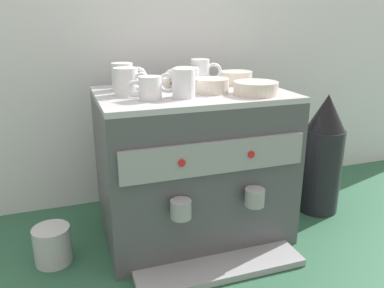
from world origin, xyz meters
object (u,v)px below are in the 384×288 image
object	(u,v)px
ceramic_cup_1	(185,77)
ceramic_bowl_3	(154,83)
ceramic_bowl_0	(211,86)
ceramic_cup_4	(127,82)
ceramic_cup_5	(149,88)
espresso_machine	(192,165)
ceramic_cup_2	(182,83)
milk_pitcher	(53,245)
ceramic_cup_3	(201,72)
ceramic_bowl_1	(256,88)
ceramic_bowl_2	(236,78)
coffee_grinder	(322,156)
ceramic_cup_0	(124,76)

from	to	relation	value
ceramic_cup_1	ceramic_bowl_3	distance (m)	0.10
ceramic_cup_1	ceramic_bowl_0	bearing A→B (deg)	-66.42
ceramic_cup_4	ceramic_cup_5	distance (m)	0.09
espresso_machine	ceramic_bowl_0	xyz separation A→B (m)	(0.05, -0.03, 0.26)
ceramic_cup_2	milk_pitcher	bearing A→B (deg)	174.94
ceramic_cup_3	ceramic_bowl_1	xyz separation A→B (m)	(0.09, -0.22, -0.02)
ceramic_cup_5	ceramic_cup_3	bearing A→B (deg)	41.22
ceramic_cup_3	ceramic_bowl_3	xyz separation A→B (m)	(-0.17, -0.02, -0.03)
espresso_machine	ceramic_cup_4	world-z (taller)	ceramic_cup_4
ceramic_cup_3	ceramic_bowl_1	world-z (taller)	ceramic_cup_3
ceramic_cup_5	ceramic_bowl_0	world-z (taller)	ceramic_cup_5
ceramic_cup_3	ceramic_bowl_3	distance (m)	0.17
ceramic_bowl_2	coffee_grinder	size ratio (longest dim) A/B	0.25
ceramic_cup_2	ceramic_bowl_1	xyz separation A→B (m)	(0.21, -0.03, -0.02)
ceramic_bowl_0	milk_pitcher	distance (m)	0.66
ceramic_cup_2	ceramic_bowl_3	bearing A→B (deg)	102.39
ceramic_cup_0	ceramic_cup_3	world-z (taller)	same
coffee_grinder	ceramic_cup_1	bearing A→B (deg)	169.51
ceramic_bowl_0	coffee_grinder	size ratio (longest dim) A/B	0.24
espresso_machine	ceramic_bowl_2	distance (m)	0.33
ceramic_bowl_1	milk_pitcher	xyz separation A→B (m)	(-0.60, 0.06, -0.43)
ceramic_cup_1	ceramic_cup_3	distance (m)	0.08
ceramic_cup_1	ceramic_bowl_0	world-z (taller)	ceramic_cup_1
ceramic_cup_4	milk_pitcher	world-z (taller)	ceramic_cup_4
espresso_machine	ceramic_bowl_1	size ratio (longest dim) A/B	4.41
espresso_machine	ceramic_cup_2	bearing A→B (deg)	-127.58
ceramic_cup_0	coffee_grinder	xyz separation A→B (m)	(0.67, -0.11, -0.30)
ceramic_cup_5	ceramic_bowl_2	world-z (taller)	ceramic_cup_5
ceramic_cup_3	ceramic_cup_5	size ratio (longest dim) A/B	1.07
ceramic_bowl_3	ceramic_cup_1	bearing A→B (deg)	-13.97
ceramic_cup_5	ceramic_cup_2	bearing A→B (deg)	0.82
ceramic_cup_4	ceramic_bowl_2	size ratio (longest dim) A/B	0.93
ceramic_cup_2	ceramic_bowl_0	bearing A→B (deg)	22.82
ceramic_cup_1	ceramic_cup_2	distance (m)	0.16
ceramic_bowl_0	ceramic_cup_0	bearing A→B (deg)	151.42
ceramic_bowl_0	milk_pitcher	bearing A→B (deg)	-178.82
ceramic_cup_1	milk_pitcher	world-z (taller)	ceramic_cup_1
ceramic_cup_1	espresso_machine	bearing A→B (deg)	-92.43
ceramic_cup_1	ceramic_cup_3	size ratio (longest dim) A/B	1.03
ceramic_cup_1	ceramic_cup_4	xyz separation A→B (m)	(-0.20, -0.07, 0.01)
ceramic_cup_4	coffee_grinder	bearing A→B (deg)	-1.78
ceramic_cup_1	ceramic_cup_5	xyz separation A→B (m)	(-0.15, -0.15, -0.00)
ceramic_cup_0	ceramic_cup_2	world-z (taller)	ceramic_cup_0
ceramic_cup_2	ceramic_bowl_2	distance (m)	0.30
ceramic_bowl_1	milk_pitcher	size ratio (longest dim) A/B	1.17
milk_pitcher	coffee_grinder	bearing A→B (deg)	1.62
ceramic_cup_1	ceramic_cup_2	bearing A→B (deg)	-111.50
ceramic_cup_1	ceramic_cup_5	size ratio (longest dim) A/B	1.11
ceramic_cup_1	ceramic_bowl_1	distance (m)	0.24
ceramic_cup_1	ceramic_cup_4	bearing A→B (deg)	-160.75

